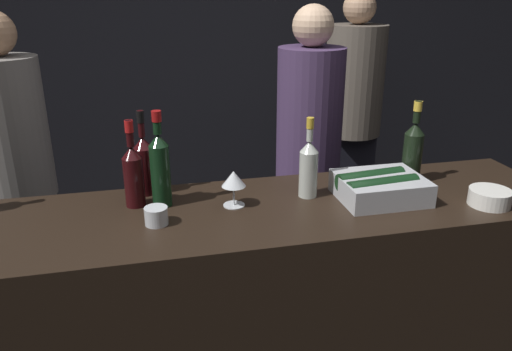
% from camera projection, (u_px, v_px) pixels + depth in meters
% --- Properties ---
extents(wall_back_chalkboard, '(6.40, 0.06, 2.80)m').
position_uv_depth(wall_back_chalkboard, '(193.00, 35.00, 3.61)').
color(wall_back_chalkboard, black).
rests_on(wall_back_chalkboard, ground_plane).
extents(bar_counter, '(2.47, 0.61, 0.95)m').
position_uv_depth(bar_counter, '(258.00, 313.00, 2.05)').
color(bar_counter, black).
rests_on(bar_counter, ground_plane).
extents(ice_bin_with_bottles, '(0.33, 0.27, 0.10)m').
position_uv_depth(ice_bin_with_bottles, '(379.00, 186.00, 1.95)').
color(ice_bin_with_bottles, '#B7BABF').
rests_on(ice_bin_with_bottles, bar_counter).
extents(bowl_white, '(0.16, 0.16, 0.06)m').
position_uv_depth(bowl_white, '(490.00, 197.00, 1.90)').
color(bowl_white, silver).
rests_on(bowl_white, bar_counter).
extents(wine_glass, '(0.09, 0.09, 0.14)m').
position_uv_depth(wine_glass, '(234.00, 180.00, 1.86)').
color(wine_glass, silver).
rests_on(wine_glass, bar_counter).
extents(candle_votive, '(0.08, 0.08, 0.06)m').
position_uv_depth(candle_votive, '(156.00, 216.00, 1.74)').
color(candle_votive, silver).
rests_on(candle_votive, bar_counter).
extents(rose_wine_bottle, '(0.07, 0.07, 0.32)m').
position_uv_depth(rose_wine_bottle, '(309.00, 166.00, 1.94)').
color(rose_wine_bottle, '#B2B7AD').
rests_on(rose_wine_bottle, bar_counter).
extents(red_wine_bottle_black_foil, '(0.08, 0.08, 0.34)m').
position_uv_depth(red_wine_bottle_black_foil, '(144.00, 163.00, 1.97)').
color(red_wine_bottle_black_foil, black).
rests_on(red_wine_bottle_black_foil, bar_counter).
extents(champagne_bottle, '(0.08, 0.08, 0.35)m').
position_uv_depth(champagne_bottle, '(413.00, 150.00, 2.08)').
color(champagne_bottle, black).
rests_on(champagne_bottle, bar_counter).
extents(red_wine_bottle_tall, '(0.07, 0.07, 0.33)m').
position_uv_depth(red_wine_bottle_tall, '(133.00, 173.00, 1.86)').
color(red_wine_bottle_tall, black).
rests_on(red_wine_bottle_tall, bar_counter).
extents(red_wine_bottle_burgundy, '(0.07, 0.07, 0.37)m').
position_uv_depth(red_wine_bottle_burgundy, '(160.00, 167.00, 1.85)').
color(red_wine_bottle_burgundy, black).
rests_on(red_wine_bottle_burgundy, bar_counter).
extents(person_in_hoodie, '(0.35, 0.35, 1.64)m').
position_uv_depth(person_in_hoodie, '(16.00, 163.00, 2.47)').
color(person_in_hoodie, black).
rests_on(person_in_hoodie, ground_plane).
extents(person_blond_tee, '(0.39, 0.39, 1.71)m').
position_uv_depth(person_blond_tee, '(352.00, 110.00, 3.38)').
color(person_blond_tee, black).
rests_on(person_blond_tee, ground_plane).
extents(person_grey_polo, '(0.35, 0.35, 1.65)m').
position_uv_depth(person_grey_polo, '(308.00, 146.00, 2.71)').
color(person_grey_polo, black).
rests_on(person_grey_polo, ground_plane).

